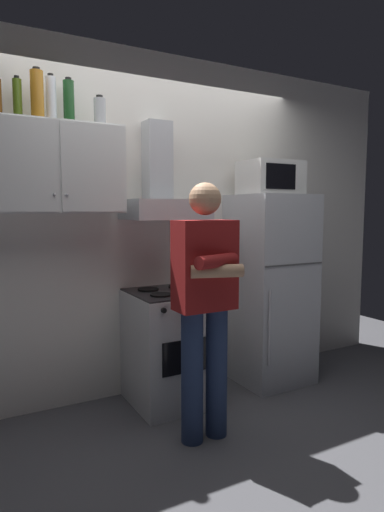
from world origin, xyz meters
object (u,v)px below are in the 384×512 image
Objects in this scene: refrigerator at (270,289)px; microwave at (270,178)px; bottle_vodka_clear at (51,100)px; upper_cabinet at (54,168)px; bottle_wine_green at (69,103)px; bottle_liquor_amber at (37,95)px; cooking_pot at (193,284)px; bottle_canister_steel at (100,112)px; person_standing at (205,302)px; bottle_olive_oil at (17,99)px; range_hood at (163,194)px; stove_oven at (171,346)px.

microwave reaches higher than refrigerator.
bottle_vodka_clear is (-1.75, 0.16, 1.40)m from refrigerator.
upper_cabinet is 0.47m from bottle_wine_green.
bottle_vodka_clear is at bearing 175.39° from microwave.
bottle_liquor_amber is (-0.10, -0.02, 0.46)m from upper_cabinet.
cooking_pot is 0.98× the size of bottle_vodka_clear.
bottle_wine_green reaches higher than bottle_canister_steel.
bottle_vodka_clear reaches higher than microwave.
bottle_liquor_amber is 0.11m from bottle_vodka_clear.
bottle_wine_green reaches higher than microwave.
cooking_pot is at bearing -171.68° from refrigerator.
bottle_liquor_amber reaches higher than microwave.
bottle_olive_oil reaches higher than person_standing.
microwave is at bearing -4.61° from bottle_vodka_clear.
bottle_olive_oil is at bearing 178.51° from range_hood.
bottle_liquor_amber reaches higher than bottle_canister_steel.
range_hood is 0.73m from cooking_pot.
range_hood reaches higher than upper_cabinet.
microwave is 1.44× the size of bottle_liquor_amber.
bottle_olive_oil is at bearing -178.13° from bottle_vodka_clear.
range_hood reaches higher than cooking_pot.
bottle_wine_green is (-1.63, 0.15, 0.46)m from microwave.
bottle_olive_oil is at bearing 177.02° from bottle_canister_steel.
person_standing is 1.71m from bottle_liquor_amber.
upper_cabinet reaches higher than person_standing.
upper_cabinet is 0.55× the size of person_standing.
stove_oven is 0.55× the size of refrigerator.
person_standing is 7.67× the size of bottle_canister_steel.
range_hood is 1.00m from bottle_vodka_clear.
bottle_wine_green is at bearing 174.11° from refrigerator.
upper_cabinet is at bearing -179.91° from range_hood.
refrigerator is 2.25m from bottle_vodka_clear.
stove_oven is at bearing 85.28° from person_standing.
bottle_olive_oil is (-1.96, 0.13, 0.44)m from microwave.
bottle_canister_steel is (0.53, -0.03, -0.03)m from bottle_olive_oil.
refrigerator is 5.79× the size of bottle_olive_oil.
stove_oven is at bearing -13.94° from bottle_wine_green.
person_standing is 1.69m from bottle_vodka_clear.
upper_cabinet is 1.35m from person_standing.
bottle_canister_steel is at bearing -179.83° from range_hood.
person_standing is 0.52m from cooking_pot.
cooking_pot is at bearing -21.88° from bottle_canister_steel.
person_standing is at bearing -59.63° from bottle_canister_steel.
range_hood is at bearing 90.00° from stove_oven.
bottle_canister_steel is (-0.48, 0.13, 1.72)m from stove_oven.
bottle_liquor_amber reaches higher than bottle_wine_green.
bottle_canister_steel is 0.42m from bottle_liquor_amber.
refrigerator reaches higher than stove_oven.
bottle_olive_oil is at bearing 176.09° from microwave.
upper_cabinet is at bearing 179.97° from bottle_canister_steel.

